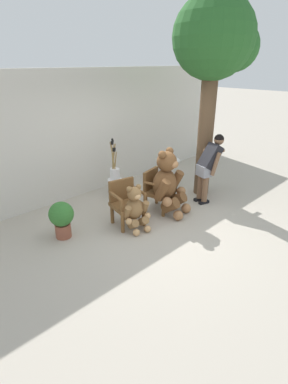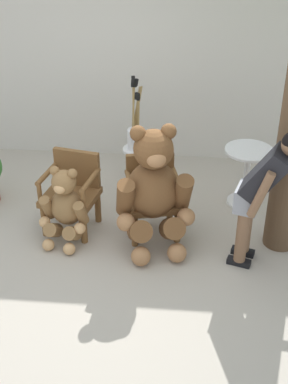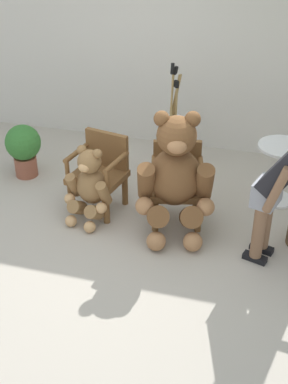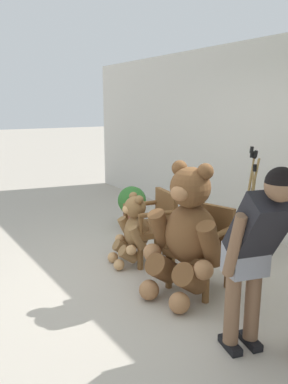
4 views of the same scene
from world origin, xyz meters
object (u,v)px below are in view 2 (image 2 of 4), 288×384
at_px(wooden_chair_right, 152,194).
at_px(teddy_bear_small, 65,207).
at_px(white_stool, 136,156).
at_px(round_side_table, 247,170).
at_px(person_visitor, 263,187).
at_px(teddy_bear_large, 154,190).
at_px(brush_bucket, 136,133).
at_px(wooden_chair_left, 72,190).

height_order(wooden_chair_right, teddy_bear_small, teddy_bear_small).
distance_m(white_stool, round_side_table, 1.41).
height_order(teddy_bear_small, person_visitor, person_visitor).
bearing_deg(teddy_bear_small, teddy_bear_large, 2.16).
xyz_separation_m(teddy_bear_large, person_visitor, (1.05, -0.25, 0.24)).
distance_m(teddy_bear_large, white_stool, 1.38).
xyz_separation_m(teddy_bear_large, brush_bucket, (-0.31, 1.31, 0.01)).
bearing_deg(teddy_bear_large, wooden_chair_left, 164.56).
relative_size(teddy_bear_large, white_stool, 2.95).
relative_size(teddy_bear_small, white_stool, 1.90).
bearing_deg(wooden_chair_right, person_visitor, -24.97).
height_order(wooden_chair_right, person_visitor, person_visitor).
height_order(person_visitor, brush_bucket, person_visitor).
relative_size(person_visitor, white_stool, 3.27).
distance_m(wooden_chair_left, person_visitor, 2.07).
distance_m(brush_bucket, round_side_table, 1.43).
height_order(teddy_bear_small, white_stool, teddy_bear_small).
bearing_deg(wooden_chair_right, teddy_bear_large, -82.82).
bearing_deg(person_visitor, wooden_chair_left, 165.58).
relative_size(wooden_chair_left, brush_bucket, 0.91).
distance_m(wooden_chair_right, round_side_table, 1.24).
relative_size(person_visitor, brush_bucket, 1.59).
relative_size(teddy_bear_large, brush_bucket, 1.43).
height_order(teddy_bear_small, brush_bucket, brush_bucket).
bearing_deg(white_stool, teddy_bear_small, -114.81).
distance_m(wooden_chair_right, white_stool, 1.10).
height_order(teddy_bear_large, person_visitor, person_visitor).
xyz_separation_m(brush_bucket, round_side_table, (1.34, -0.43, -0.23)).
distance_m(teddy_bear_small, brush_bucket, 1.50).
bearing_deg(brush_bucket, white_stool, -70.29).
bearing_deg(teddy_bear_large, wooden_chair_right, 97.18).
relative_size(wooden_chair_right, white_stool, 1.87).
relative_size(person_visitor, round_side_table, 2.09).
bearing_deg(white_stool, wooden_chair_left, -119.53).
bearing_deg(wooden_chair_right, brush_bucket, 104.82).
distance_m(teddy_bear_small, round_side_table, 2.17).
height_order(wooden_chair_left, white_stool, wooden_chair_left).
bearing_deg(round_side_table, wooden_chair_right, -149.11).
height_order(wooden_chair_left, wooden_chair_right, same).
relative_size(white_stool, round_side_table, 0.64).
bearing_deg(person_visitor, brush_bucket, 131.02).
distance_m(wooden_chair_left, white_stool, 1.22).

